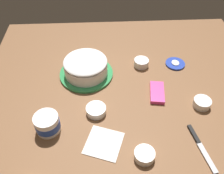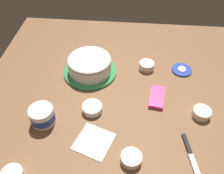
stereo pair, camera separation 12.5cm
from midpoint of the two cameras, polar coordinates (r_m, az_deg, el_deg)
The scene contains 11 objects.
ground_plane at distance 1.23m, azimuth 0.70°, elevation -3.68°, with size 1.54×1.54×0.00m, color brown.
frosted_cake at distance 1.35m, azimuth -8.80°, elevation 4.41°, with size 0.30×0.30×0.11m.
frosting_tub at distance 1.14m, azimuth -18.00°, elevation -8.24°, with size 0.11×0.11×0.09m.
frosting_tub_lid at distance 1.46m, azimuth 12.20°, elevation 5.26°, with size 0.11×0.11×0.02m.
spreading_knife at distance 1.12m, azimuth 16.64°, elevation -12.66°, with size 0.24×0.07×0.01m.
sprinkle_bowl_green at distance 1.04m, azimuth 4.06°, elevation -15.78°, with size 0.09×0.09×0.04m.
sprinkle_bowl_rainbow at distance 1.18m, azimuth -6.81°, elevation -5.53°, with size 0.10×0.10×0.04m.
sprinkle_bowl_yellow at distance 1.42m, azimuth 4.36°, elevation 5.63°, with size 0.08×0.08×0.04m.
sprinkle_bowl_orange at distance 1.26m, azimuth 17.66°, elevation -3.69°, with size 0.09×0.09×0.04m.
candy_box_lower at distance 1.27m, azimuth 7.75°, elevation -1.42°, with size 0.15×0.07×0.02m, color #E53D8E.
paper_napkin at distance 1.09m, azimuth -5.32°, elevation -13.07°, with size 0.15×0.15×0.01m, color white.
Camera 1 is at (0.80, -0.12, 0.93)m, focal length 39.13 mm.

